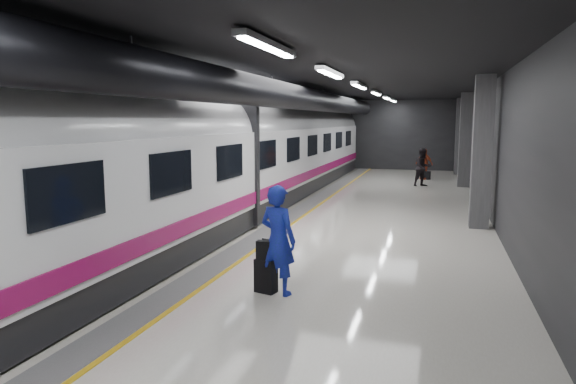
% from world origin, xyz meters
% --- Properties ---
extents(ground, '(40.00, 40.00, 0.00)m').
position_xyz_m(ground, '(0.00, 0.00, 0.00)').
color(ground, silver).
rests_on(ground, ground).
extents(platform_hall, '(10.02, 40.02, 4.51)m').
position_xyz_m(platform_hall, '(-0.29, 0.96, 3.54)').
color(platform_hall, black).
rests_on(platform_hall, ground).
extents(train, '(3.05, 38.00, 4.05)m').
position_xyz_m(train, '(-3.25, -0.00, 2.07)').
color(train, black).
rests_on(train, ground).
extents(traveler_main, '(0.86, 0.71, 2.04)m').
position_xyz_m(traveler_main, '(0.54, -5.35, 1.02)').
color(traveler_main, '#1D1ACA').
rests_on(traveler_main, ground).
extents(suitcase_main, '(0.44, 0.34, 0.63)m').
position_xyz_m(suitcase_main, '(0.30, -5.35, 0.32)').
color(suitcase_main, black).
rests_on(suitcase_main, ground).
extents(shoulder_bag, '(0.27, 0.15, 0.36)m').
position_xyz_m(shoulder_bag, '(0.28, -5.38, 0.81)').
color(shoulder_bag, black).
rests_on(shoulder_bag, suitcase_main).
extents(traveler_far_a, '(1.14, 1.10, 1.86)m').
position_xyz_m(traveler_far_a, '(2.65, 11.55, 0.93)').
color(traveler_far_a, black).
rests_on(traveler_far_a, ground).
extents(traveler_far_b, '(1.06, 0.80, 1.68)m').
position_xyz_m(traveler_far_b, '(2.62, 14.65, 0.84)').
color(traveler_far_b, maroon).
rests_on(traveler_far_b, ground).
extents(suitcase_far, '(0.36, 0.31, 0.45)m').
position_xyz_m(suitcase_far, '(2.81, 14.58, 0.23)').
color(suitcase_far, black).
rests_on(suitcase_far, ground).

